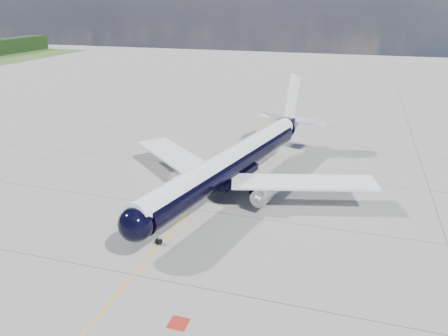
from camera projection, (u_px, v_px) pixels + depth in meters
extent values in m
plane|color=gray|center=(233.00, 158.00, 73.37)|extent=(320.00, 320.00, 0.00)
cube|color=#EAA70C|center=(224.00, 168.00, 68.91)|extent=(0.16, 160.00, 0.01)
cube|color=maroon|center=(178.00, 323.00, 35.84)|extent=(1.60, 1.60, 0.01)
cylinder|color=black|center=(230.00, 165.00, 58.72)|extent=(11.63, 36.11, 3.62)
sphere|color=black|center=(136.00, 224.00, 43.33)|extent=(4.34, 4.34, 3.62)
cone|color=black|center=(292.00, 123.00, 76.61)|extent=(5.02, 7.31, 3.62)
cylinder|color=white|center=(230.00, 159.00, 58.40)|extent=(11.28, 37.79, 2.83)
cube|color=black|center=(134.00, 220.00, 42.98)|extent=(2.49, 1.63, 0.52)
cube|color=white|center=(176.00, 156.00, 64.86)|extent=(16.95, 15.59, 0.31)
cube|color=white|center=(304.00, 182.00, 55.51)|extent=(18.91, 9.36, 0.31)
cube|color=black|center=(230.00, 175.00, 59.20)|extent=(6.03, 10.19, 0.95)
cylinder|color=#B9B9C1|center=(184.00, 175.00, 60.78)|extent=(3.06, 4.75, 2.14)
cylinder|color=#B9B9C1|center=(265.00, 193.00, 54.99)|extent=(3.06, 4.75, 2.14)
sphere|color=gray|center=(176.00, 180.00, 59.16)|extent=(1.26, 1.26, 1.05)
sphere|color=gray|center=(258.00, 199.00, 53.38)|extent=(1.26, 1.26, 1.05)
cube|color=white|center=(185.00, 170.00, 60.68)|extent=(0.89, 3.02, 1.05)
cube|color=white|center=(266.00, 188.00, 54.89)|extent=(0.89, 3.02, 1.05)
cube|color=white|center=(293.00, 96.00, 74.48)|extent=(1.65, 5.96, 8.13)
cube|color=white|center=(292.00, 119.00, 76.34)|extent=(12.76, 5.74, 0.21)
cylinder|color=gray|center=(158.00, 235.00, 47.03)|extent=(0.21, 0.21, 2.00)
cylinder|color=black|center=(157.00, 241.00, 47.43)|extent=(0.32, 0.69, 0.67)
cylinder|color=black|center=(160.00, 242.00, 47.25)|extent=(0.32, 0.69, 0.67)
cylinder|color=gray|center=(216.00, 176.00, 62.28)|extent=(0.30, 0.30, 1.81)
cylinder|color=gray|center=(254.00, 185.00, 59.43)|extent=(0.30, 0.30, 1.81)
cylinder|color=black|center=(214.00, 183.00, 62.13)|extent=(0.65, 1.12, 1.05)
cylinder|color=black|center=(218.00, 180.00, 62.98)|extent=(0.65, 1.12, 1.05)
cylinder|color=black|center=(252.00, 191.00, 59.28)|extent=(0.65, 1.12, 1.05)
cylinder|color=black|center=(256.00, 189.00, 60.13)|extent=(0.65, 1.12, 1.05)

